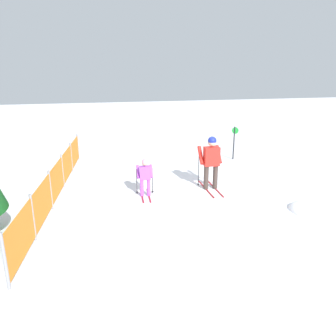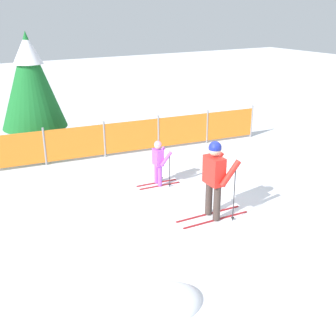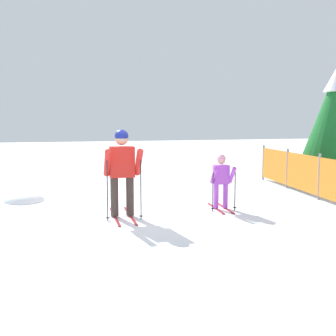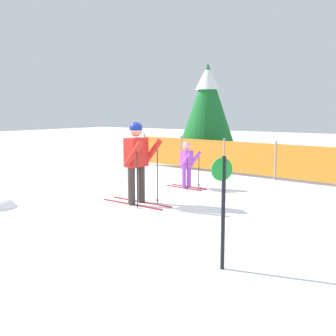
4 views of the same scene
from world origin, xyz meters
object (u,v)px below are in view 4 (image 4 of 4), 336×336
object	(u,v)px
trail_marker	(223,200)
conifer_far	(207,102)
skier_child	(187,161)
skier_adult	(137,155)
safety_fence	(249,158)

from	to	relation	value
trail_marker	conifer_far	bearing A→B (deg)	121.03
skier_child	conifer_far	size ratio (longest dim) A/B	0.32
skier_adult	conifer_far	world-z (taller)	conifer_far
skier_child	safety_fence	xyz separation A→B (m)	(0.51, 2.58, -0.13)
safety_fence	trail_marker	xyz separation A→B (m)	(2.83, -6.99, 0.32)
skier_child	safety_fence	bearing A→B (deg)	83.76
skier_child	trail_marker	xyz separation A→B (m)	(3.34, -4.41, 0.19)
skier_adult	skier_child	world-z (taller)	skier_adult
safety_fence	conifer_far	world-z (taller)	conifer_far
safety_fence	skier_child	bearing A→B (deg)	-101.17
conifer_far	trail_marker	bearing A→B (deg)	-58.97
skier_adult	safety_fence	xyz separation A→B (m)	(0.37, 4.74, -0.47)
conifer_far	trail_marker	distance (m)	10.35
skier_child	trail_marker	size ratio (longest dim) A/B	0.83
skier_child	conifer_far	xyz separation A→B (m)	(-1.95, 4.38, 1.56)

